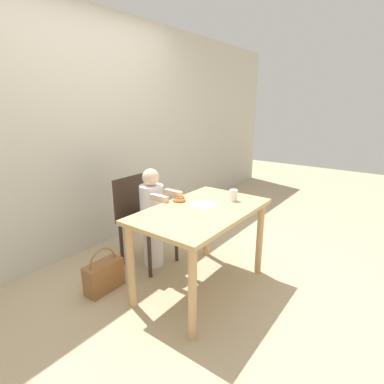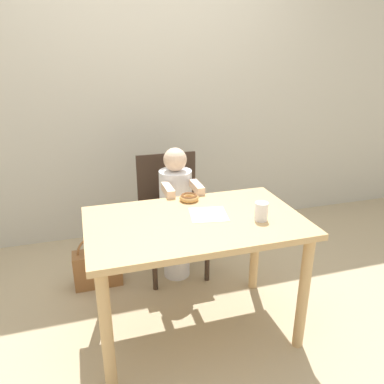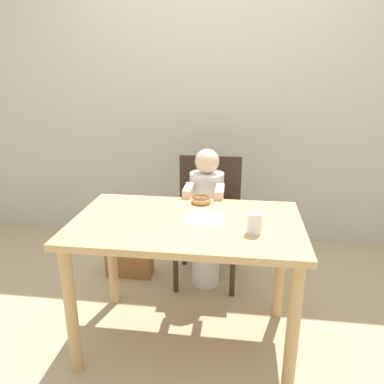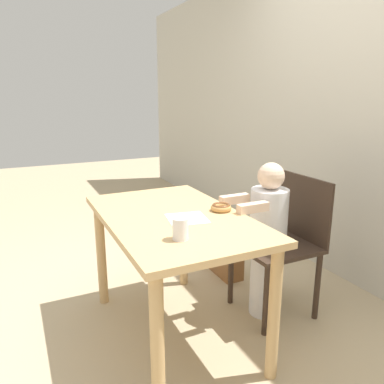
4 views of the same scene
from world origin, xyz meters
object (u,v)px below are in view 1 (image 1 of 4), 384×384
donut (179,199)px  cup (233,195)px  child_figure (153,218)px  handbag (104,275)px  chair (143,218)px

donut → cup: size_ratio=1.16×
child_figure → handbag: 0.68m
child_figure → handbag: child_figure is taller
chair → donut: (-0.00, -0.46, 0.28)m
donut → handbag: 0.92m
handbag → cup: bearing=-41.2°
cup → chair: bearing=109.2°
child_figure → cup: 0.82m
handbag → child_figure: bearing=-4.6°
child_figure → donut: size_ratio=8.39×
child_figure → donut: 0.42m
chair → cup: chair is taller
chair → child_figure: size_ratio=0.89×
chair → handbag: (-0.57, -0.08, -0.33)m
chair → handbag: chair is taller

